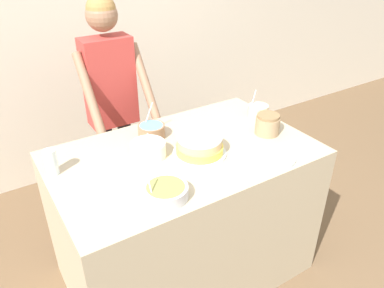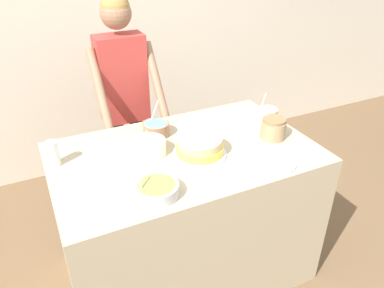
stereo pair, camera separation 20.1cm
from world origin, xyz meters
name	(u,v)px [view 1 (the left image)]	position (x,y,z in m)	size (l,w,h in m)	color
wall_back	(83,26)	(0.00, 2.02, 1.30)	(10.00, 0.05, 2.60)	beige
counter	(185,215)	(0.00, 0.45, 0.46)	(1.45, 0.90, 0.91)	tan
person_baker	(111,91)	(-0.11, 1.22, 1.03)	(0.44, 0.45, 1.65)	#2D2D38
cake	(200,146)	(0.06, 0.39, 0.96)	(0.29, 0.29, 0.11)	silver
frosting_bowl_olive	(166,192)	(-0.28, 0.15, 0.95)	(0.21, 0.21, 0.14)	silver
frosting_bowl_pink	(258,111)	(0.62, 0.56, 0.96)	(0.13, 0.13, 0.17)	beige
frosting_bowl_blue	(152,131)	(-0.07, 0.69, 0.96)	(0.16, 0.16, 0.20)	#936B4C
frosting_bowl_white	(148,149)	(-0.18, 0.51, 0.96)	(0.19, 0.19, 0.18)	white
drinking_glass	(51,162)	(-0.66, 0.62, 0.98)	(0.06, 0.06, 0.14)	silver
ceramic_plate	(273,157)	(0.37, 0.14, 0.92)	(0.24, 0.24, 0.01)	silver
stoneware_jar	(268,124)	(0.53, 0.37, 0.97)	(0.14, 0.14, 0.12)	#9E7F5B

